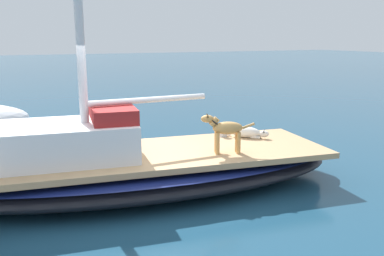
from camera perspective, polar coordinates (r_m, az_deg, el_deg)
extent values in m
plane|color=navy|center=(7.48, -6.98, -8.31)|extent=(120.00, 120.00, 0.00)
ellipsoid|color=black|center=(7.38, -7.04, -6.27)|extent=(3.55, 7.49, 0.56)
ellipsoid|color=navy|center=(7.33, -7.07, -4.94)|extent=(3.57, 7.53, 0.08)
cube|color=tan|center=(7.29, -7.10, -3.81)|extent=(3.02, 6.86, 0.10)
cylinder|color=silver|center=(7.27, -6.08, 3.85)|extent=(0.10, 2.20, 0.10)
cube|color=silver|center=(7.09, -16.76, -1.78)|extent=(1.71, 2.38, 0.60)
cube|color=maroon|center=(7.16, -10.89, 2.10)|extent=(1.42, 0.89, 0.24)
ellipsoid|color=tan|center=(7.14, 4.92, 0.01)|extent=(0.39, 0.56, 0.22)
cylinder|color=tan|center=(7.10, 3.53, -2.15)|extent=(0.07, 0.07, 0.38)
cylinder|color=tan|center=(7.23, 3.37, -1.89)|extent=(0.07, 0.07, 0.38)
cylinder|color=tan|center=(7.17, 6.41, -2.07)|extent=(0.07, 0.07, 0.38)
cylinder|color=tan|center=(7.29, 6.20, -1.82)|extent=(0.07, 0.07, 0.38)
cylinder|color=tan|center=(7.08, 3.07, 0.85)|extent=(0.17, 0.21, 0.19)
ellipsoid|color=tan|center=(7.05, 2.11, 1.27)|extent=(0.20, 0.25, 0.13)
cone|color=#45331C|center=(7.00, 2.16, 1.69)|extent=(0.05, 0.05, 0.06)
cone|color=#45331C|center=(7.08, 2.07, 1.82)|extent=(0.05, 0.05, 0.06)
torus|color=black|center=(7.08, 3.07, 0.85)|extent=(0.17, 0.16, 0.10)
cylinder|color=tan|center=(7.21, 7.74, 0.30)|extent=(0.12, 0.22, 0.12)
ellipsoid|color=silver|center=(8.37, 7.34, -0.55)|extent=(0.61, 0.61, 0.22)
ellipsoid|color=silver|center=(8.31, 9.84, -0.80)|extent=(0.23, 0.23, 0.13)
cone|color=#504E4A|center=(8.35, 9.90, -0.36)|extent=(0.05, 0.05, 0.05)
cone|color=#504E4A|center=(8.26, 9.80, -0.49)|extent=(0.05, 0.05, 0.05)
cylinder|color=silver|center=(8.41, 8.81, -1.10)|extent=(0.17, 0.17, 0.06)
cylinder|color=silver|center=(8.30, 8.66, -1.28)|extent=(0.17, 0.17, 0.06)
cylinder|color=silver|center=(8.47, 4.74, -0.90)|extent=(0.15, 0.16, 0.04)
cylinder|color=#B7B7BC|center=(8.42, 4.26, -0.90)|extent=(0.16, 0.16, 0.08)
cylinder|color=#B7B7BC|center=(8.40, 4.27, -0.31)|extent=(0.13, 0.13, 0.10)
cylinder|color=black|center=(8.38, 4.28, 0.13)|extent=(0.15, 0.15, 0.03)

